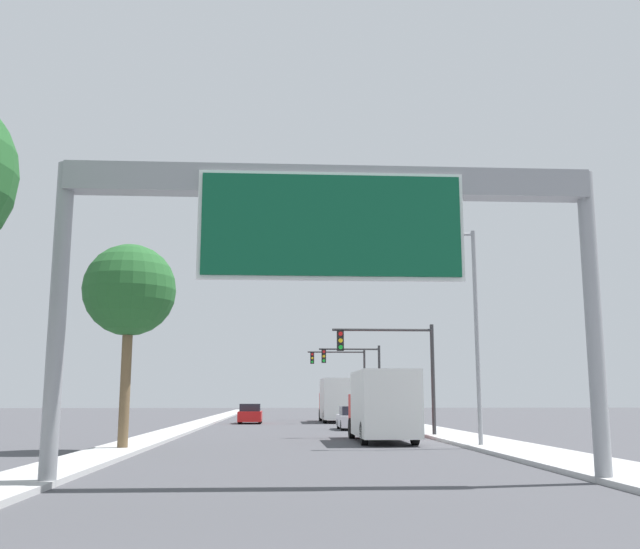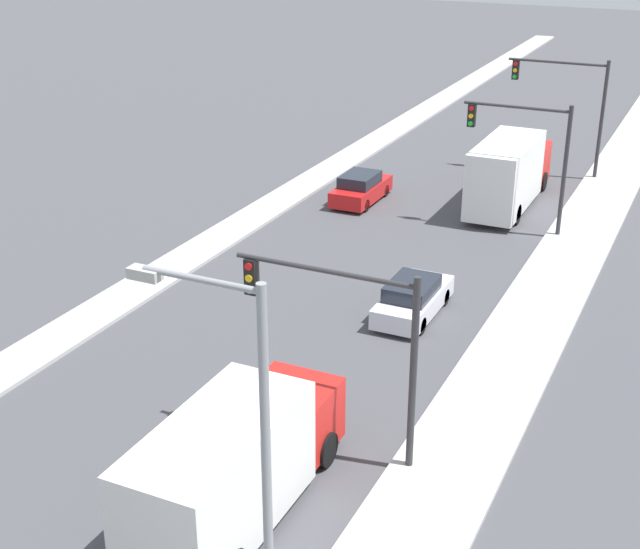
# 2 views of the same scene
# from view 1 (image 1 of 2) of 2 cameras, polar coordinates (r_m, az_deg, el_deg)

# --- Properties ---
(sidewalk_right) EXTENTS (3.00, 120.00, 0.15)m
(sidewalk_right) POSITION_cam_1_polar(r_m,az_deg,el_deg) (59.67, 5.52, -11.65)
(sidewalk_right) COLOR #B1B1B1
(sidewalk_right) RESTS_ON ground
(median_strip_left) EXTENTS (2.00, 120.00, 0.15)m
(median_strip_left) POSITION_cam_1_polar(r_m,az_deg,el_deg) (59.30, -9.26, -11.58)
(median_strip_left) COLOR #B1B1B1
(median_strip_left) RESTS_ON ground
(sign_gantry) EXTENTS (13.30, 0.73, 7.62)m
(sign_gantry) POSITION_cam_1_polar(r_m,az_deg,el_deg) (17.40, 0.90, 3.98)
(sign_gantry) COLOR gray
(sign_gantry) RESTS_ON ground
(car_far_left) EXTENTS (1.81, 4.31, 1.54)m
(car_far_left) POSITION_cam_1_polar(r_m,az_deg,el_deg) (57.82, -5.60, -11.06)
(car_far_left) COLOR red
(car_far_left) RESTS_ON ground
(car_mid_left) EXTENTS (1.80, 4.42, 1.47)m
(car_mid_left) POSITION_cam_1_polar(r_m,az_deg,el_deg) (46.49, 2.65, -11.44)
(car_mid_left) COLOR silver
(car_mid_left) RESTS_ON ground
(truck_box_primary) EXTENTS (2.47, 7.84, 3.20)m
(truck_box_primary) POSITION_cam_1_polar(r_m,az_deg,el_deg) (33.44, 4.97, -10.43)
(truck_box_primary) COLOR red
(truck_box_primary) RESTS_ON ground
(truck_box_secondary) EXTENTS (2.40, 8.80, 3.56)m
(truck_box_secondary) POSITION_cam_1_polar(r_m,az_deg,el_deg) (60.47, 1.26, -10.03)
(truck_box_secondary) COLOR red
(truck_box_secondary) RESTS_ON ground
(traffic_light_near_intersection) EXTENTS (5.34, 0.32, 5.80)m
(traffic_light_near_intersection) POSITION_cam_1_polar(r_m,az_deg,el_deg) (37.53, 6.30, -6.72)
(traffic_light_near_intersection) COLOR #2D2D30
(traffic_light_near_intersection) RESTS_ON ground
(traffic_light_mid_block) EXTENTS (4.93, 0.32, 6.15)m
(traffic_light_mid_block) POSITION_cam_1_polar(r_m,az_deg,el_deg) (57.36, 3.18, -7.64)
(traffic_light_mid_block) COLOR #2D2D30
(traffic_light_mid_block) RESTS_ON ground
(traffic_light_far_intersection) EXTENTS (5.44, 0.32, 6.55)m
(traffic_light_far_intersection) POSITION_cam_1_polar(r_m,az_deg,el_deg) (67.30, 2.12, -7.73)
(traffic_light_far_intersection) COLOR #2D2D30
(traffic_light_far_intersection) RESTS_ON ground
(palm_tree_background) EXTENTS (3.59, 3.59, 7.95)m
(palm_tree_background) POSITION_cam_1_polar(r_m,az_deg,el_deg) (28.79, -14.99, -1.32)
(palm_tree_background) COLOR brown
(palm_tree_background) RESTS_ON ground
(street_lamp_right) EXTENTS (2.68, 0.28, 8.91)m
(street_lamp_right) POSITION_cam_1_polar(r_m,az_deg,el_deg) (29.98, 11.79, -3.39)
(street_lamp_right) COLOR gray
(street_lamp_right) RESTS_ON ground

